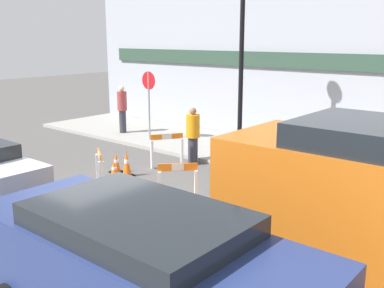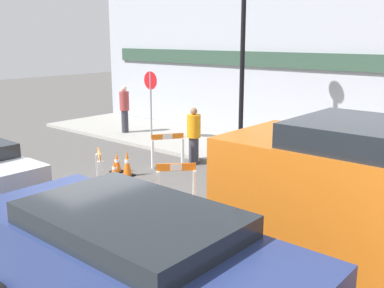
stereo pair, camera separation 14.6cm
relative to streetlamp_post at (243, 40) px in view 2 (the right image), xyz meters
name	(u,v)px [view 2 (the right image)]	position (x,y,z in m)	size (l,w,h in m)	color
ground_plane	(92,215)	(0.00, -5.24, -3.46)	(60.00, 60.00, 0.00)	#565451
sidewalk_slab	(258,154)	(0.00, 0.98, -3.40)	(18.00, 3.44, 0.11)	#9E9B93
storefront_facade	(292,62)	(0.00, 2.77, -0.70)	(18.00, 0.22, 5.50)	#A3A8B2
streetlamp_post	(243,40)	(0.00, 0.00, 0.00)	(0.44, 0.44, 5.20)	black
stop_sign	(151,94)	(-3.69, 0.04, -1.80)	(0.60, 0.06, 2.31)	gray
barricade_0	(247,157)	(1.08, -1.28, -2.86)	(0.79, 0.57, 1.11)	white
barricade_1	(168,149)	(-1.20, -1.75, -2.93)	(0.60, 0.83, 0.95)	white
barricade_2	(100,172)	(-0.84, -4.35, -2.92)	(0.67, 0.50, 1.03)	white
barricade_3	(176,189)	(1.43, -4.24, -2.85)	(0.64, 0.65, 1.14)	white
traffic_cone_0	(115,170)	(-1.50, -3.40, -3.22)	(0.30, 0.30, 0.49)	black
traffic_cone_1	(127,163)	(-1.44, -3.03, -3.12)	(0.30, 0.30, 0.70)	black
traffic_cone_2	(217,207)	(2.16, -3.89, -3.14)	(0.30, 0.30, 0.66)	black
traffic_cone_3	(217,196)	(1.60, -3.17, -3.24)	(0.30, 0.30, 0.45)	black
traffic_cone_4	(114,199)	(0.33, -4.93, -3.13)	(0.30, 0.30, 0.67)	black
traffic_cone_5	(117,163)	(-1.90, -2.99, -3.19)	(0.30, 0.30, 0.55)	black
person_worker	(194,134)	(-0.91, -0.99, -2.60)	(0.53, 0.53, 1.61)	#33333D
person_pedestrian	(124,108)	(-5.28, 0.23, -2.43)	(0.46, 0.46, 1.71)	#33333D
parked_car_2	(132,268)	(3.55, -7.29, -2.51)	(4.49, 1.92, 1.67)	navy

